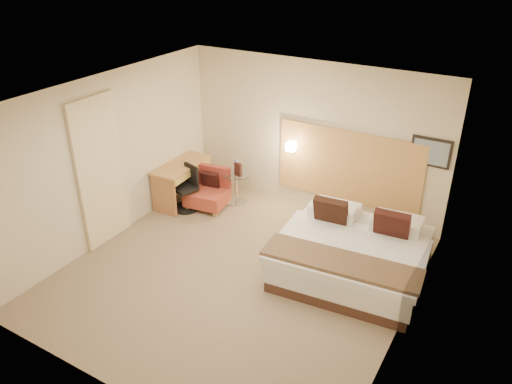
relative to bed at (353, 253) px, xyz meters
The scene contains 20 objects.
floor 1.73m from the bed, 147.69° to the right, with size 4.80×5.00×0.02m, color #816F57.
ceiling 2.92m from the bed, 147.69° to the right, with size 4.80×5.00×0.02m, color white.
wall_back 2.38m from the bed, 131.86° to the left, with size 4.80×0.02×2.70m, color beige.
wall_front 3.84m from the bed, 112.78° to the right, with size 4.80×0.02×2.70m, color beige.
wall_left 4.08m from the bed, 166.71° to the right, with size 0.02×5.00×2.70m, color beige.
wall_right 1.68m from the bed, 42.98° to the right, with size 0.02×5.00×2.70m, color beige.
headboard_panel 1.83m from the bed, 115.22° to the left, with size 2.60×0.04×1.30m, color tan.
art_frame 2.04m from the bed, 69.60° to the left, with size 0.62×0.03×0.47m, color black.
art_canvas 2.03m from the bed, 69.36° to the left, with size 0.54×0.01×0.39m, color slate.
lamp_arm 2.48m from the bed, 139.74° to the left, with size 0.02×0.02×0.12m, color silver.
lamp_shade 2.44m from the bed, 140.88° to the left, with size 0.15×0.15×0.15m, color #FFEDC6.
curtain 4.07m from the bed, 163.03° to the right, with size 0.06×0.90×2.42m, color beige.
bottle_a 2.92m from the bed, 158.98° to the left, with size 0.07×0.07×0.22m, color #8DA2DA.
bottle_b 2.88m from the bed, 159.06° to the left, with size 0.07×0.07×0.22m, color #98BEEB.
menu_folder 2.73m from the bed, 160.89° to the left, with size 0.15×0.06×0.25m, color #321614.
bed is the anchor object (origin of this frame).
lounge_chair 3.09m from the bed, 168.78° to the left, with size 0.78×0.71×0.74m.
side_table 2.81m from the bed, 159.98° to the left, with size 0.66×0.66×0.62m.
desk 3.60m from the bed, behind, with size 0.63×1.26×0.77m.
desk_chair 3.33m from the bed, behind, with size 0.58×0.58×0.83m.
Camera 1 is at (3.29, -5.11, 4.51)m, focal length 35.00 mm.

